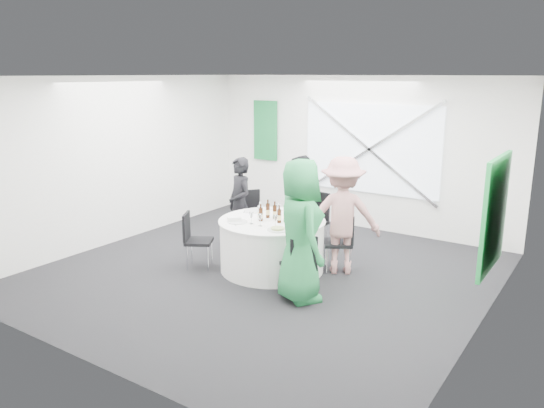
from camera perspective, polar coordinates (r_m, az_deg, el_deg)
The scene contains 48 objects.
floor at distance 7.79m, azimuth -0.82°, elevation -7.45°, with size 6.00×6.00×0.00m, color black.
ceiling at distance 7.26m, azimuth -0.90°, elevation 13.61°, with size 6.00×6.00×0.00m, color white.
wall_back at distance 9.98m, azimuth 9.01°, elevation 5.45°, with size 6.00×6.00×0.00m, color white.
wall_front at distance 5.28m, azimuth -19.70°, elevation -2.73°, with size 6.00×6.00×0.00m, color white.
wall_left at distance 9.40m, azimuth -16.14°, elevation 4.57°, with size 6.00×6.00×0.00m, color white.
wall_right at distance 6.24m, azimuth 22.44°, elevation -0.48°, with size 6.00×6.00×0.00m, color white.
window_panel at distance 9.81m, azimuth 10.53°, elevation 5.84°, with size 2.60×0.03×1.60m, color white.
window_brace_a at distance 9.77m, azimuth 10.44°, elevation 5.81°, with size 0.05×0.05×3.16m, color silver.
window_brace_b at distance 9.77m, azimuth 10.44°, elevation 5.81°, with size 0.05×0.05×3.16m, color silver.
green_banner at distance 10.88m, azimuth -0.72°, elevation 7.91°, with size 0.55×0.04×1.20m, color #15692F.
green_sign at distance 6.87m, azimuth 22.83°, elevation -0.99°, with size 0.05×1.20×1.40m, color #198C3A.
banquet_table at distance 7.82m, azimuth 0.00°, elevation -4.41°, with size 1.56×1.56×0.76m.
chair_back at distance 8.69m, azimuth 4.58°, elevation -1.34°, with size 0.45×0.46×0.95m.
chair_back_left at distance 8.86m, azimuth -2.36°, elevation -1.08°, with size 0.60×0.60×0.94m.
chair_back_right at distance 7.80m, azimuth 7.72°, elevation -3.61°, with size 0.54×0.54×0.87m.
chair_front_right at distance 6.81m, azimuth 3.09°, elevation -6.25°, with size 0.54×0.54×0.84m.
chair_front_left at distance 7.95m, azimuth -8.41°, elevation -3.44°, with size 0.52×0.52×0.84m.
person_man_back_left at distance 8.65m, azimuth -3.48°, elevation 0.01°, with size 0.56×0.37×1.53m, color black.
person_man_back at distance 8.67m, azimuth 2.98°, elevation 0.12°, with size 0.75×0.41×1.55m, color black.
person_woman_pink at distance 7.66m, azimuth 7.56°, elevation -1.23°, with size 1.10×0.51×1.71m, color tan.
person_woman_green at distance 6.67m, azimuth 3.03°, elevation -2.88°, with size 0.89×0.58×1.83m, color #238243.
plate_back at distance 8.11m, azimuth 2.23°, elevation -0.90°, with size 0.25×0.25×0.01m.
plate_back_left at distance 8.19m, azimuth -2.00°, elevation -0.74°, with size 0.30×0.30×0.01m.
plate_back_right at distance 7.63m, azimuth 4.15°, elevation -1.81°, with size 0.25×0.25×0.04m.
plate_front_right at distance 7.20m, azimuth 0.61°, elevation -2.72°, with size 0.28×0.28×0.04m.
plate_front_left at distance 7.61m, azimuth -3.74°, elevation -1.92°, with size 0.28×0.28×0.01m.
napkin at distance 7.65m, azimuth -4.09°, elevation -1.57°, with size 0.19×0.13×0.05m, color white.
beer_bottle_a at distance 7.80m, azimuth -0.45°, elevation -0.74°, with size 0.06×0.06×0.28m.
beer_bottle_b at distance 7.74m, azimuth 0.30°, elevation -0.89°, with size 0.06×0.06×0.26m.
beer_bottle_c at distance 7.54m, azimuth 0.78°, elevation -1.32°, with size 0.06×0.06×0.26m.
beer_bottle_d at distance 7.63m, azimuth -1.21°, elevation -1.14°, with size 0.06×0.06×0.25m.
green_water_bottle at distance 7.59m, azimuth 1.53°, elevation -1.04°, with size 0.08×0.08×0.31m.
clear_water_bottle at distance 7.69m, azimuth -1.26°, elevation -0.97°, with size 0.08×0.08×0.27m.
wine_glass_a at distance 7.38m, azimuth -1.27°, elevation -1.45°, with size 0.07×0.07×0.17m.
wine_glass_b at distance 7.98m, azimuth 0.71°, elevation -0.26°, with size 0.07×0.07×0.17m.
wine_glass_c at distance 7.62m, azimuth 3.12°, elevation -0.96°, with size 0.07×0.07×0.17m.
wine_glass_d at distance 7.33m, azimuth 0.36°, elevation -1.54°, with size 0.07×0.07×0.17m.
wine_glass_e at distance 7.78m, azimuth 2.45°, elevation -0.63°, with size 0.07×0.07×0.17m.
wine_glass_f at distance 7.53m, azimuth 2.66°, elevation -1.14°, with size 0.07×0.07×0.17m.
wine_glass_g at distance 7.49m, azimuth -2.24°, elevation -1.22°, with size 0.07×0.07×0.17m.
fork_a at distance 8.04m, azimuth 3.34°, elevation -1.06°, with size 0.01×0.15×0.01m, color silver.
knife_a at distance 8.25m, azimuth 0.92°, elevation -0.66°, with size 0.01×0.15×0.01m, color silver.
fork_b at distance 7.15m, azimuth 0.31°, elevation -2.95°, with size 0.01×0.15×0.01m, color silver.
knife_b at distance 7.23m, azimuth 2.30°, elevation -2.77°, with size 0.01×0.15×0.01m, color silver.
fork_c at distance 7.86m, azimuth -4.08°, elevation -1.43°, with size 0.01×0.15×0.01m, color silver.
knife_c at distance 7.49m, azimuth -3.99°, elevation -2.21°, with size 0.01×0.15×0.01m, color silver.
fork_d at distance 8.26m, azimuth -0.38°, elevation -0.64°, with size 0.01×0.15×0.01m, color silver.
knife_d at distance 8.14m, azimuth -2.62°, elevation -0.88°, with size 0.01×0.15×0.01m, color silver.
Camera 1 is at (4.12, -5.97, 2.84)m, focal length 35.00 mm.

